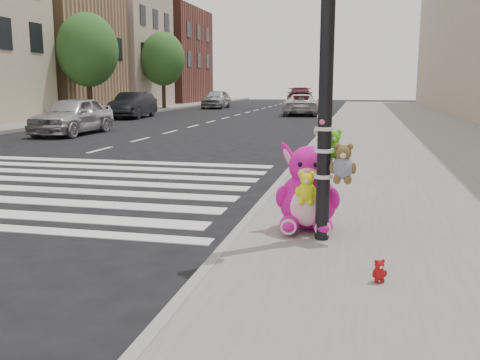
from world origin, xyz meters
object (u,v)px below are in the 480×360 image
(signal_pole, at_px, (327,103))
(pink_bunny, at_px, (308,194))
(car_dark_far, at_px, (133,105))
(red_teddy, at_px, (379,271))
(car_silver_far, at_px, (72,116))
(car_white_near, at_px, (301,105))

(signal_pole, relative_size, pink_bunny, 3.57)
(signal_pole, height_order, car_dark_far, signal_pole)
(red_teddy, bearing_deg, car_dark_far, 93.84)
(pink_bunny, relative_size, car_silver_far, 0.26)
(red_teddy, distance_m, car_white_near, 28.60)
(signal_pole, bearing_deg, car_silver_far, 129.94)
(pink_bunny, xyz_separation_m, car_white_near, (-3.05, 26.66, 0.04))
(signal_pole, bearing_deg, red_teddy, -65.51)
(pink_bunny, bearing_deg, car_white_near, 93.55)
(signal_pole, height_order, car_white_near, signal_pole)
(red_teddy, xyz_separation_m, car_silver_far, (-11.02, 13.76, 0.47))
(car_silver_far, xyz_separation_m, car_dark_far, (-1.81, 9.68, 0.00))
(signal_pole, distance_m, car_silver_far, 16.27)
(car_white_near, bearing_deg, pink_bunny, 90.81)
(signal_pole, height_order, car_silver_far, signal_pole)
(pink_bunny, xyz_separation_m, car_silver_far, (-10.19, 12.10, 0.13))
(signal_pole, xyz_separation_m, car_white_near, (-3.28, 27.02, -1.09))
(car_silver_far, distance_m, car_dark_far, 9.85)
(red_teddy, bearing_deg, signal_pole, 89.64)
(signal_pole, height_order, red_teddy, signal_pole)
(red_teddy, bearing_deg, car_silver_far, 103.84)
(car_silver_far, bearing_deg, signal_pole, -50.23)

